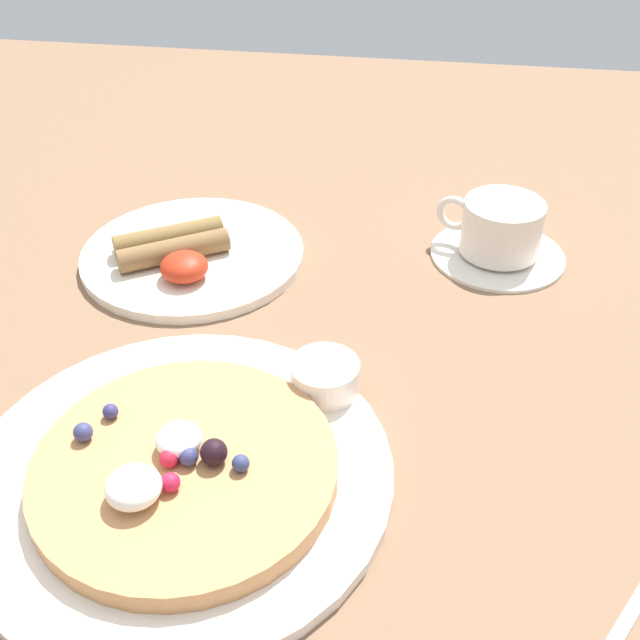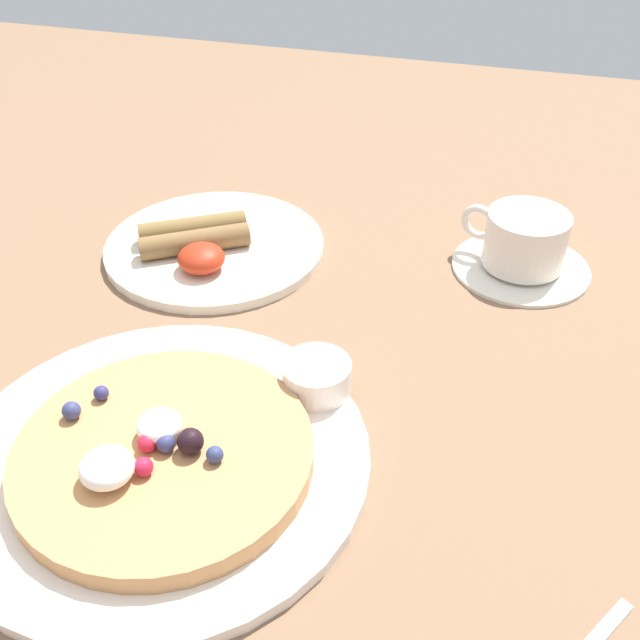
{
  "view_description": "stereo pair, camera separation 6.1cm",
  "coord_description": "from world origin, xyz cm",
  "px_view_note": "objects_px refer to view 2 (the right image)",
  "views": [
    {
      "loc": [
        7.62,
        -48.28,
        40.75
      ],
      "look_at": [
        -0.02,
        -0.11,
        4.0
      ],
      "focal_mm": 42.17,
      "sensor_mm": 36.0,
      "label": 1
    },
    {
      "loc": [
        13.55,
        -46.95,
        40.75
      ],
      "look_at": [
        -0.02,
        -0.11,
        4.0
      ],
      "focal_mm": 42.17,
      "sensor_mm": 36.0,
      "label": 2
    }
  ],
  "objects_px": {
    "coffee_saucer": "(521,266)",
    "coffee_cup": "(524,238)",
    "syrup_ramekin": "(316,376)",
    "pancake_plate": "(161,457)",
    "breakfast_plate": "(215,247)"
  },
  "relations": [
    {
      "from": "coffee_saucer",
      "to": "pancake_plate",
      "type": "bearing_deg",
      "value": -124.63
    },
    {
      "from": "syrup_ramekin",
      "to": "coffee_cup",
      "type": "xyz_separation_m",
      "value": [
        0.14,
        0.24,
        0.01
      ]
    },
    {
      "from": "syrup_ramekin",
      "to": "pancake_plate",
      "type": "bearing_deg",
      "value": -132.79
    },
    {
      "from": "pancake_plate",
      "to": "coffee_saucer",
      "type": "bearing_deg",
      "value": 55.37
    },
    {
      "from": "coffee_saucer",
      "to": "coffee_cup",
      "type": "bearing_deg",
      "value": 161.3
    },
    {
      "from": "breakfast_plate",
      "to": "coffee_saucer",
      "type": "distance_m",
      "value": 0.31
    },
    {
      "from": "breakfast_plate",
      "to": "coffee_saucer",
      "type": "relative_size",
      "value": 1.66
    },
    {
      "from": "syrup_ramekin",
      "to": "coffee_cup",
      "type": "height_order",
      "value": "coffee_cup"
    },
    {
      "from": "breakfast_plate",
      "to": "coffee_cup",
      "type": "xyz_separation_m",
      "value": [
        0.3,
        0.05,
        0.03
      ]
    },
    {
      "from": "pancake_plate",
      "to": "coffee_saucer",
      "type": "relative_size",
      "value": 2.22
    },
    {
      "from": "pancake_plate",
      "to": "syrup_ramekin",
      "type": "height_order",
      "value": "syrup_ramekin"
    },
    {
      "from": "breakfast_plate",
      "to": "coffee_cup",
      "type": "distance_m",
      "value": 0.31
    },
    {
      "from": "pancake_plate",
      "to": "coffee_cup",
      "type": "relative_size",
      "value": 2.84
    },
    {
      "from": "breakfast_plate",
      "to": "coffee_cup",
      "type": "height_order",
      "value": "coffee_cup"
    },
    {
      "from": "syrup_ramekin",
      "to": "coffee_saucer",
      "type": "xyz_separation_m",
      "value": [
        0.14,
        0.24,
        -0.02
      ]
    }
  ]
}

